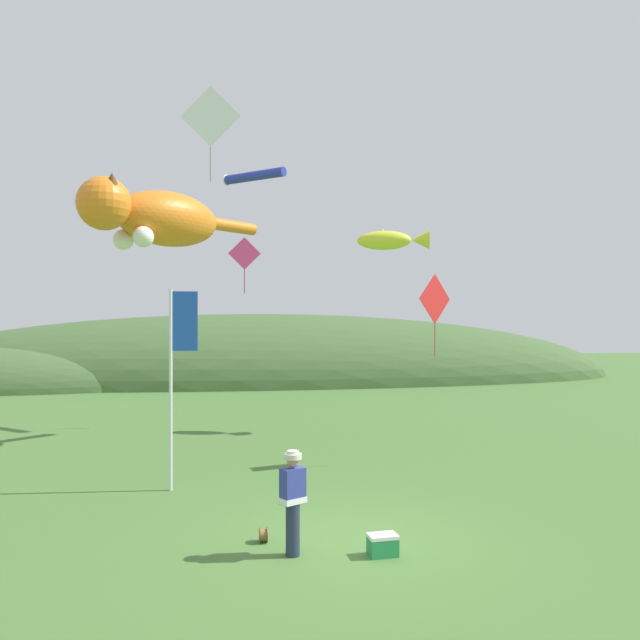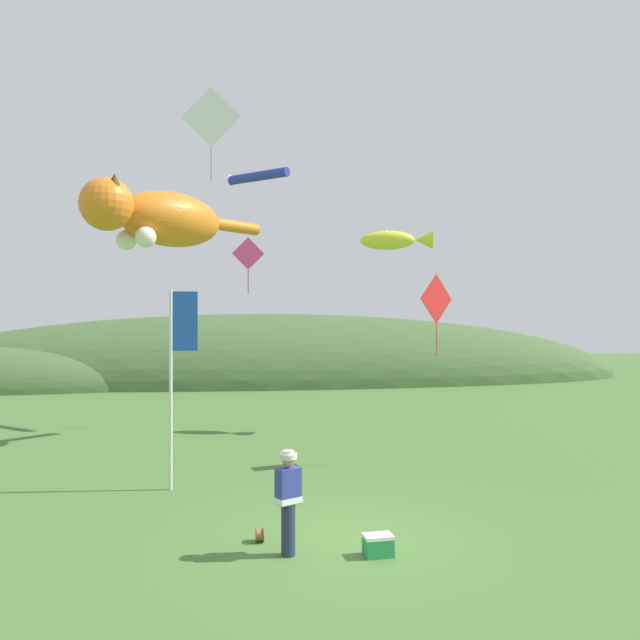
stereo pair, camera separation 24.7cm
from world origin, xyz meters
TOP-DOWN VIEW (x-y plane):
  - ground_plane at (0.00, 0.00)m, footprint 120.00×120.00m
  - distant_hill_ridge at (-2.45, 30.76)m, footprint 57.83×14.58m
  - festival_attendant at (-1.17, -0.65)m, footprint 0.49×0.43m
  - kite_spool at (-1.62, 0.06)m, footprint 0.14×0.26m
  - picnic_cooler at (0.34, -0.88)m, footprint 0.52×0.37m
  - festival_banner_pole at (-3.42, 3.82)m, footprint 0.66×0.08m
  - kite_giant_cat at (-4.45, 8.59)m, footprint 5.33×4.84m
  - kite_fish_windsock at (3.69, 10.88)m, footprint 2.71×1.38m
  - kite_tube_streamer at (-1.25, 12.74)m, footprint 2.38×2.08m
  - kite_diamond_pink at (-1.60, 12.56)m, footprint 1.23×0.03m
  - kite_diamond_red at (3.45, 5.47)m, footprint 1.15×0.79m
  - kite_diamond_white at (-2.68, 4.96)m, footprint 1.53×0.30m

SIDE VIEW (x-z plane):
  - ground_plane at x=0.00m, z-range 0.00..0.00m
  - distant_hill_ridge at x=-2.45m, z-range -4.47..4.47m
  - kite_spool at x=-1.62m, z-range 0.00..0.26m
  - picnic_cooler at x=0.34m, z-range 0.00..0.36m
  - festival_attendant at x=-1.17m, z-range 0.07..1.84m
  - festival_banner_pole at x=-3.42m, z-range 0.73..5.45m
  - kite_diamond_red at x=3.45m, z-range 3.43..5.71m
  - kite_diamond_pink at x=-1.60m, z-range 5.44..7.57m
  - kite_fish_windsock at x=3.69m, z-range 6.52..7.32m
  - kite_giant_cat at x=-4.45m, z-range 6.15..8.18m
  - kite_diamond_white at x=-2.68m, z-range 7.96..10.41m
  - kite_tube_streamer at x=-1.25m, z-range 9.29..9.73m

